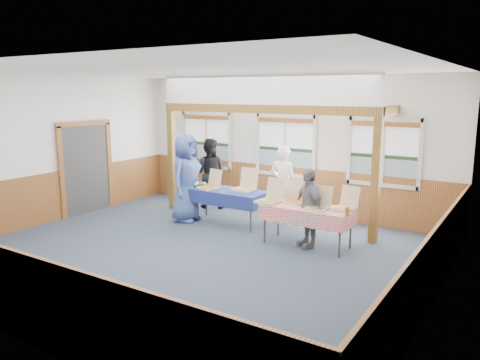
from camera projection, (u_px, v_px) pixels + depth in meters
name	position (u px, v px, depth m)	size (l,w,h in m)	color
floor	(196.00, 253.00, 8.42)	(8.00, 8.00, 0.00)	#282F41
ceiling	(193.00, 70.00, 7.82)	(8.00, 8.00, 0.00)	white
wall_back	(286.00, 145.00, 11.02)	(8.00, 8.00, 0.00)	silver
wall_front	(1.00, 206.00, 5.22)	(8.00, 8.00, 0.00)	silver
wall_left	(50.00, 150.00, 10.23)	(8.00, 8.00, 0.00)	silver
wall_right	(440.00, 191.00, 6.00)	(8.00, 8.00, 0.00)	silver
wainscot_back	(285.00, 189.00, 11.19)	(7.98, 0.05, 1.10)	brown
wainscot_front	(11.00, 293.00, 5.44)	(7.98, 0.05, 1.10)	brown
wainscot_left	(54.00, 196.00, 10.42)	(0.05, 6.98, 1.10)	brown
wainscot_right	(432.00, 268.00, 6.21)	(0.05, 6.98, 1.10)	brown
cased_opening	(86.00, 169.00, 11.06)	(0.06, 1.30, 2.10)	#343434
window_left	(207.00, 137.00, 12.18)	(1.56, 0.10, 1.46)	silver
window_mid	(285.00, 142.00, 10.97)	(1.56, 0.10, 1.46)	silver
window_right	(384.00, 149.00, 9.75)	(1.56, 0.10, 1.46)	silver
post_left	(172.00, 160.00, 11.42)	(0.15, 0.15, 2.40)	#563813
post_right	(376.00, 181.00, 8.78)	(0.15, 0.15, 2.40)	#563813
cross_beam	(261.00, 109.00, 9.86)	(5.15, 0.18, 0.18)	#563813
table_left	(227.00, 193.00, 10.13)	(1.84, 1.04, 0.76)	#343434
table_right	(307.00, 210.00, 8.67)	(1.79, 1.08, 0.76)	#343434
pizza_box_a	(209.00, 186.00, 10.22)	(0.45, 0.52, 0.41)	beige
pizza_box_b	(245.00, 187.00, 10.06)	(0.45, 0.53, 0.46)	beige
pizza_box_c	(270.00, 199.00, 8.96)	(0.46, 0.54, 0.44)	beige
pizza_box_d	(294.00, 199.00, 9.00)	(0.51, 0.56, 0.42)	beige
pizza_box_e	(318.00, 206.00, 8.45)	(0.37, 0.46, 0.41)	beige
pizza_box_f	(344.00, 206.00, 8.42)	(0.46, 0.52, 0.41)	beige
veggie_tray	(199.00, 185.00, 10.51)	(0.39, 0.39, 0.09)	black
drink_glass	(347.00, 212.00, 7.99)	(0.07, 0.07, 0.15)	#955418
woman_white	(283.00, 185.00, 10.19)	(0.62, 0.41, 1.71)	white
woman_black	(209.00, 173.00, 11.55)	(0.84, 0.65, 1.72)	black
man_blue	(186.00, 178.00, 10.32)	(0.95, 0.62, 1.95)	#39508E
person_grey	(308.00, 208.00, 8.63)	(0.87, 0.36, 1.49)	slate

